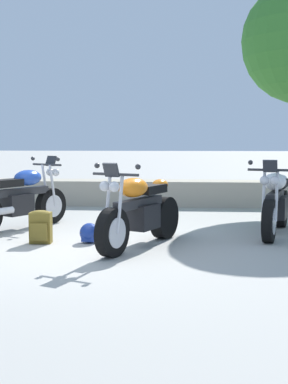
# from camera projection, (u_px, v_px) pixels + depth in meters

# --- Properties ---
(ground_plane) EXTENTS (120.00, 120.00, 0.00)m
(ground_plane) POSITION_uv_depth(u_px,v_px,m) (63.00, 248.00, 7.16)
(ground_plane) COLOR #A3A099
(stone_wall) EXTENTS (36.00, 0.80, 0.55)m
(stone_wall) POSITION_uv_depth(u_px,v_px,m) (112.00, 192.00, 11.90)
(stone_wall) COLOR #A89E89
(stone_wall) RESTS_ON ground
(motorcycle_blue_near_left) EXTENTS (1.22, 1.86, 1.18)m
(motorcycle_blue_near_left) POSITION_uv_depth(u_px,v_px,m) (20.00, 199.00, 8.66)
(motorcycle_blue_near_left) COLOR black
(motorcycle_blue_near_left) RESTS_ON ground
(motorcycle_orange_centre) EXTENTS (1.08, 1.94, 1.18)m
(motorcycle_orange_centre) POSITION_uv_depth(u_px,v_px,m) (139.00, 212.00, 7.18)
(motorcycle_orange_centre) COLOR black
(motorcycle_orange_centre) RESTS_ON ground
(motorcycle_white_far_right) EXTENTS (0.88, 2.02, 1.18)m
(motorcycle_white_far_right) POSITION_uv_depth(u_px,v_px,m) (275.00, 203.00, 8.15)
(motorcycle_white_far_right) COLOR black
(motorcycle_white_far_right) RESTS_ON ground
(rider_backpack) EXTENTS (0.31, 0.27, 0.47)m
(rider_backpack) POSITION_uv_depth(u_px,v_px,m) (41.00, 226.00, 7.47)
(rider_backpack) COLOR brown
(rider_backpack) RESTS_ON ground
(rider_helmet) EXTENTS (0.28, 0.28, 0.28)m
(rider_helmet) POSITION_uv_depth(u_px,v_px,m) (89.00, 233.00, 7.52)
(rider_helmet) COLOR navy
(rider_helmet) RESTS_ON ground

